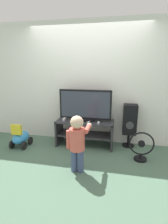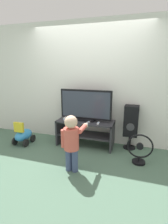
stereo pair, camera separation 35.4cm
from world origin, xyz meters
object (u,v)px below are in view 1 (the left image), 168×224
Objects in this scene: child at (77,139)px; ride_on_toy at (21,137)px; television at (85,106)px; remote_secondary at (89,122)px; floor_fan at (141,148)px; remote_primary at (99,123)px; speaker_tower at (130,120)px; game_console at (65,119)px.

ride_on_toy is at bearing 155.68° from child.
remote_secondary is at bearing -52.60° from television.
television is 1.53m from ride_on_toy.
remote_primary is at bearing 159.92° from floor_fan.
speaker_tower reaches higher than remote_primary.
game_console is at bearing -172.71° from television.
floor_fan is 2.45m from ride_on_toy.
remote_primary is 0.98× the size of remote_secondary.
ride_on_toy is (-1.63, -0.24, -0.37)m from remote_primary.
remote_secondary is 0.86m from speaker_tower.
speaker_tower is at bearing 53.14° from child.
speaker_tower is (0.62, 0.26, 0.01)m from remote_primary.
television reaches higher than floor_fan.
floor_fan is at bearing -21.02° from television.
remote_primary is 0.93m from floor_fan.
speaker_tower reaches higher than game_console.
remote_secondary is 1.12m from floor_fan.
speaker_tower is at bearing 7.51° from game_console.
remote_primary is 0.67m from speaker_tower.
ride_on_toy is at bearing -167.70° from speaker_tower.
child is at bearing -151.34° from floor_fan.
remote_secondary is at bearing 179.95° from remote_primary.
floor_fan is at bearing -16.35° from remote_secondary.
remote_primary is at bearing -157.65° from speaker_tower.
speaker_tower is 1.73× the size of ride_on_toy.
ride_on_toy is (-1.43, -0.24, -0.37)m from remote_secondary.
speaker_tower is 2.34m from ride_on_toy.
remote_secondary is at bearing 163.65° from floor_fan.
remote_secondary is (0.10, -0.13, -0.31)m from television.
ride_on_toy is at bearing 178.48° from floor_fan.
speaker_tower is (1.36, 0.18, -0.00)m from game_console.
child is at bearing -104.34° from remote_primary.
remote_secondary is 1.49m from ride_on_toy.
child is at bearing -85.39° from television.
remote_primary is 0.14× the size of child.
game_console is 0.33× the size of floor_fan.
game_console is 0.34× the size of ride_on_toy.
remote_primary is at bearing -0.05° from remote_secondary.
speaker_tower reaches higher than remote_secondary.
remote_primary and remote_secondary have the same top height.
floor_fan is at bearing -20.08° from remote_primary.
remote_secondary is (-0.20, 0.00, 0.00)m from remote_primary.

